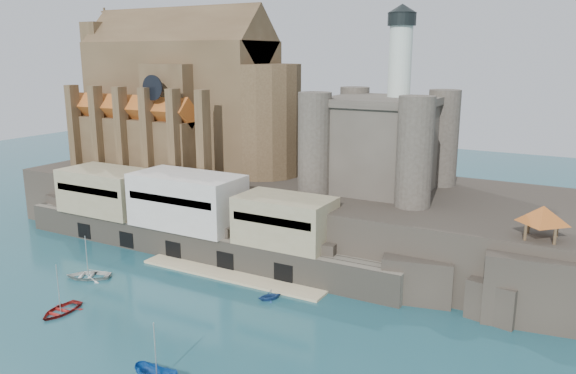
% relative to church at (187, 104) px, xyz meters
% --- Properties ---
extents(ground, '(300.00, 300.00, 0.00)m').
position_rel_church_xyz_m(ground, '(24.13, -41.85, -22.13)').
color(ground, '#194752').
rests_on(ground, ground).
extents(promontory, '(100.00, 36.00, 10.00)m').
position_rel_church_xyz_m(promontory, '(23.94, -2.48, -17.20)').
color(promontory, black).
rests_on(promontory, ground).
extents(quay, '(70.00, 12.00, 13.05)m').
position_rel_church_xyz_m(quay, '(13.94, -18.78, -16.06)').
color(quay, '#6C6456').
rests_on(quay, ground).
extents(church, '(47.00, 25.93, 30.51)m').
position_rel_church_xyz_m(church, '(0.00, 0.00, 0.00)').
color(church, '#4C3923').
rests_on(church, promontory).
extents(castle_keep, '(21.20, 21.20, 29.30)m').
position_rel_church_xyz_m(castle_keep, '(40.21, -0.78, -3.81)').
color(castle_keep, '#443E35').
rests_on(castle_keep, promontory).
extents(rock_outcrop, '(14.50, 10.50, 8.70)m').
position_rel_church_xyz_m(rock_outcrop, '(66.13, -16.01, -18.11)').
color(rock_outcrop, black).
rests_on(rock_outcrop, ground).
extents(pavilion, '(6.40, 6.40, 5.40)m').
position_rel_church_xyz_m(pavilion, '(66.13, -15.85, -9.40)').
color(pavilion, '#4C3923').
rests_on(pavilion, rock_outcrop).
extents(boat_0, '(4.21, 1.51, 5.79)m').
position_rel_church_xyz_m(boat_0, '(14.12, -43.94, -22.13)').
color(boat_0, maroon).
rests_on(boat_0, ground).
extents(boat_6, '(3.37, 4.62, 6.38)m').
position_rel_church_xyz_m(boat_6, '(8.25, -34.25, -22.13)').
color(boat_6, silver).
rests_on(boat_6, ground).
extents(boat_7, '(3.22, 3.02, 3.20)m').
position_rel_church_xyz_m(boat_7, '(35.13, -27.85, -22.13)').
color(boat_7, navy).
rests_on(boat_7, ground).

